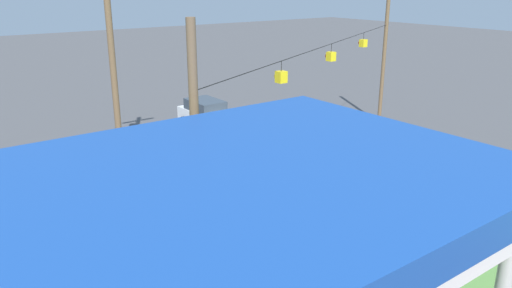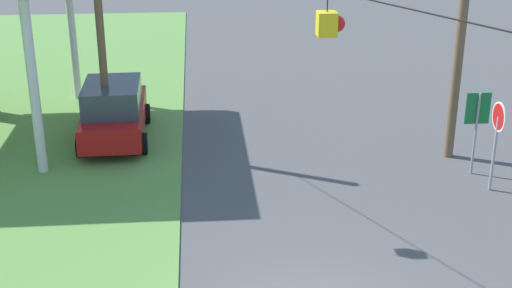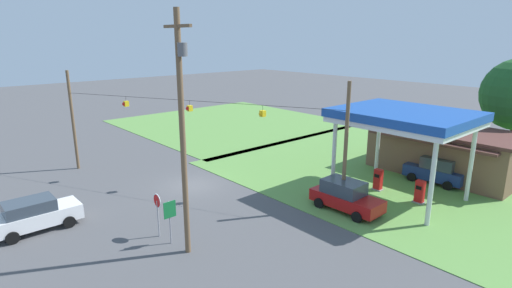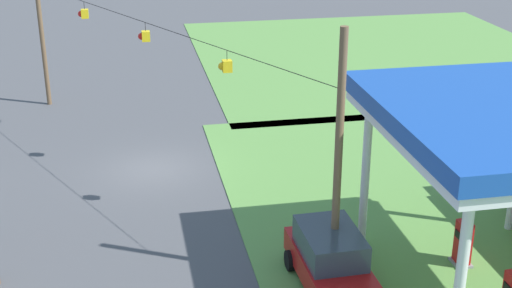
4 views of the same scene
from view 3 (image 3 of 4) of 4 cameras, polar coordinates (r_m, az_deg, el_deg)
ground_plane at (r=30.07m, az=-8.98°, el=-5.87°), size 160.00×160.00×0.00m
grass_verge_station_corner at (r=34.99m, az=28.28°, el=-4.49°), size 36.00×28.00×0.04m
grass_verge_opposite_corner at (r=51.53m, az=-3.64°, el=3.08°), size 24.00×24.00×0.04m
gas_station_canopy at (r=27.90m, az=20.47°, el=3.45°), size 8.30×6.91×6.02m
gas_station_store at (r=35.20m, az=25.37°, el=-0.91°), size 10.91×6.56×3.66m
fuel_pump_near at (r=29.85m, az=17.04°, el=-4.99°), size 0.71×0.56×1.57m
fuel_pump_far at (r=28.50m, az=22.34°, el=-6.44°), size 0.71×0.56×1.57m
car_at_pumps_front at (r=25.89m, az=12.66°, el=-7.23°), size 4.59×2.19×1.93m
car_at_pumps_rear at (r=32.80m, az=24.36°, el=-3.40°), size 4.35×2.33×2.03m
car_on_crossroad at (r=26.04m, az=-29.08°, el=-8.78°), size 2.11×4.62×1.84m
stop_sign_roadside at (r=22.43m, az=-13.91°, el=-8.55°), size 0.80×0.08×2.50m
route_sign at (r=21.58m, az=-12.21°, el=-9.71°), size 0.10×0.70×2.40m
utility_pole_main at (r=19.03m, az=-10.46°, el=2.56°), size 2.20×0.44×11.89m
signal_span_gantry at (r=28.81m, az=-9.35°, el=2.28°), size 19.77×10.24×8.12m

